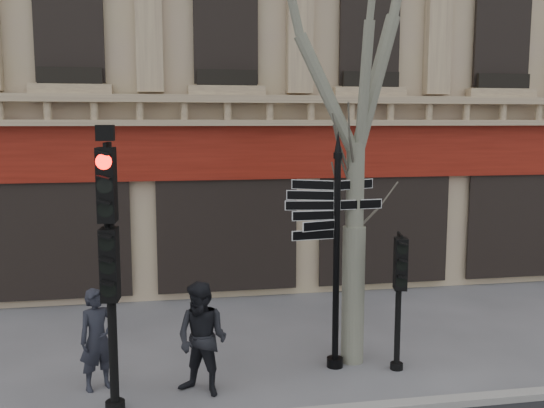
{
  "coord_description": "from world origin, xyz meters",
  "views": [
    {
      "loc": [
        -1.5,
        -9.57,
        4.32
      ],
      "look_at": [
        0.33,
        0.6,
        2.92
      ],
      "focal_mm": 40.0,
      "sensor_mm": 36.0,
      "label": 1
    }
  ],
  "objects_px": {
    "fingerpost": "(337,211)",
    "traffic_signal_secondary": "(399,278)",
    "traffic_signal_main": "(109,235)",
    "pedestrian_b": "(202,339)",
    "pedestrian_a": "(98,339)"
  },
  "relations": [
    {
      "from": "fingerpost",
      "to": "pedestrian_a",
      "type": "distance_m",
      "value": 4.49
    },
    {
      "from": "pedestrian_a",
      "to": "pedestrian_b",
      "type": "relative_size",
      "value": 0.92
    },
    {
      "from": "fingerpost",
      "to": "traffic_signal_main",
      "type": "bearing_deg",
      "value": -160.62
    },
    {
      "from": "traffic_signal_main",
      "to": "pedestrian_a",
      "type": "xyz_separation_m",
      "value": [
        -0.32,
        0.85,
        -1.87
      ]
    },
    {
      "from": "pedestrian_b",
      "to": "traffic_signal_secondary",
      "type": "bearing_deg",
      "value": 39.86
    },
    {
      "from": "traffic_signal_main",
      "to": "pedestrian_b",
      "type": "bearing_deg",
      "value": 19.98
    },
    {
      "from": "pedestrian_a",
      "to": "pedestrian_b",
      "type": "xyz_separation_m",
      "value": [
        1.65,
        -0.5,
        0.08
      ]
    },
    {
      "from": "traffic_signal_secondary",
      "to": "pedestrian_b",
      "type": "height_order",
      "value": "traffic_signal_secondary"
    },
    {
      "from": "pedestrian_a",
      "to": "pedestrian_b",
      "type": "height_order",
      "value": "pedestrian_b"
    },
    {
      "from": "traffic_signal_main",
      "to": "traffic_signal_secondary",
      "type": "distance_m",
      "value": 4.93
    },
    {
      "from": "fingerpost",
      "to": "traffic_signal_secondary",
      "type": "height_order",
      "value": "fingerpost"
    },
    {
      "from": "fingerpost",
      "to": "pedestrian_a",
      "type": "xyz_separation_m",
      "value": [
        -4.04,
        -0.17,
        -1.97
      ]
    },
    {
      "from": "traffic_signal_main",
      "to": "traffic_signal_secondary",
      "type": "bearing_deg",
      "value": 13.88
    },
    {
      "from": "fingerpost",
      "to": "traffic_signal_main",
      "type": "xyz_separation_m",
      "value": [
        -3.72,
        -1.03,
        -0.1
      ]
    },
    {
      "from": "fingerpost",
      "to": "traffic_signal_secondary",
      "type": "relative_size",
      "value": 1.77
    }
  ]
}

